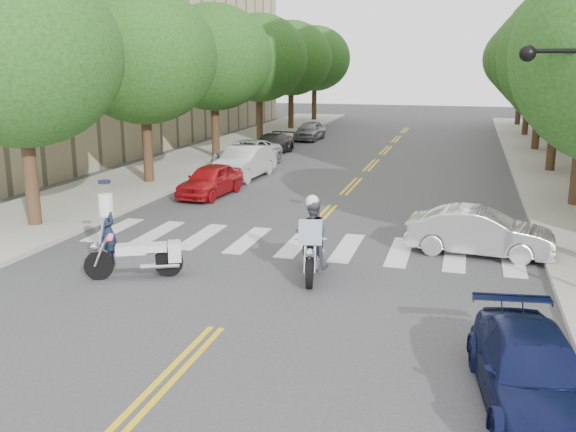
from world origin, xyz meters
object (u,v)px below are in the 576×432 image
at_px(motorcycle_parked, 143,256).
at_px(sedan_blue, 533,372).
at_px(officer_standing, 108,231).
at_px(motorcycle_police, 312,239).
at_px(convertible, 480,232).

xyz_separation_m(motorcycle_parked, sedan_blue, (9.00, -4.05, 0.05)).
distance_m(motorcycle_parked, officer_standing, 1.67).
height_order(motorcycle_police, convertible, motorcycle_police).
bearing_deg(motorcycle_parked, convertible, -87.71).
relative_size(motorcycle_police, officer_standing, 1.39).
height_order(officer_standing, sedan_blue, officer_standing).
distance_m(motorcycle_police, convertible, 5.13).
height_order(motorcycle_police, motorcycle_parked, motorcycle_police).
bearing_deg(convertible, officer_standing, 116.24).
bearing_deg(sedan_blue, motorcycle_parked, 148.49).
height_order(motorcycle_police, officer_standing, motorcycle_police).
distance_m(motorcycle_police, officer_standing, 5.57).
relative_size(officer_standing, convertible, 0.46).
relative_size(convertible, sedan_blue, 0.98).
bearing_deg(motorcycle_police, officer_standing, -4.33).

